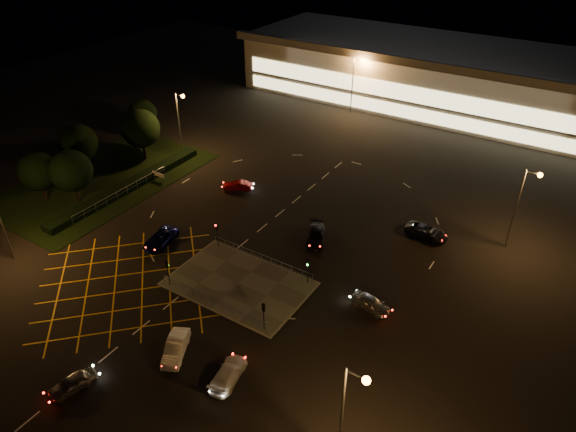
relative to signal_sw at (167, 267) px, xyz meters
The scene contains 26 objects.
ground 7.58m from the signal_sw, 56.28° to the left, with size 180.00×180.00×0.00m, color black.
pedestrian_island 7.57m from the signal_sw, 33.65° to the left, with size 14.00×9.00×0.12m, color #4C4944.
grass_verge 26.93m from the signal_sw, 153.45° to the left, with size 18.00×30.00×0.08m, color black.
hedge 22.55m from the signal_sw, 147.74° to the left, with size 2.00×26.00×1.00m, color black.
supermarket 68.13m from the signal_sw, 86.63° to the left, with size 72.00×26.50×10.50m.
streetlight_se 26.05m from the signal_sw, 18.14° to the right, with size 1.78×0.56×10.03m.
streetlight_nw 31.24m from the signal_sw, 129.19° to the left, with size 1.78×0.56×10.03m.
streetlight_ne 38.75m from the signal_sw, 42.43° to the left, with size 1.78×0.56×10.03m.
streetlight_far_left 54.44m from the signal_sw, 95.88° to the left, with size 1.78×0.56×10.03m.
signal_sw is the anchor object (origin of this frame).
signal_se 12.00m from the signal_sw, ahead, with size 0.28×0.30×3.15m.
signal_nw 7.99m from the signal_sw, 90.00° to the left, with size 0.28×0.30×3.15m.
signal_ne 14.41m from the signal_sw, 33.65° to the left, with size 0.28×0.30×3.15m.
tree_a 26.38m from the signal_sw, behind, with size 5.04×5.04×6.86m.
tree_b 30.55m from the signal_sw, 156.81° to the left, with size 5.40×5.40×7.35m.
tree_c 31.34m from the signal_sw, 140.20° to the left, with size 5.76×5.76×7.84m.
tree_d 39.73m from the signal_sw, 139.09° to the left, with size 4.68×4.68×6.37m.
tree_e 22.92m from the signal_sw, 164.76° to the left, with size 5.40×5.40×7.35m.
car_near_silver 14.36m from the signal_sw, 80.06° to the right, with size 1.56×3.89×1.32m, color #A0A2A7.
car_queue_white 9.80m from the signal_sw, 43.16° to the right, with size 1.58×4.52×1.49m, color white.
car_left_blue 8.02m from the signal_sw, 140.82° to the left, with size 2.31×5.02×1.39m, color #0B0D42.
car_far_dkgrey 17.67m from the signal_sw, 59.68° to the left, with size 2.02×4.96×1.44m, color black.
car_right_silver 20.86m from the signal_sw, 22.71° to the left, with size 1.63×4.05×1.38m, color #A9ABB0.
car_circ_red 21.01m from the signal_sw, 107.31° to the left, with size 1.31×3.77×1.24m, color maroon.
car_east_grey 30.15m from the signal_sw, 49.41° to the left, with size 2.35×5.10×1.42m, color black.
car_approach_white 14.32m from the signal_sw, 26.55° to the right, with size 1.88×4.61×1.34m, color silver.
Camera 1 is at (28.57, -34.20, 35.08)m, focal length 32.00 mm.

